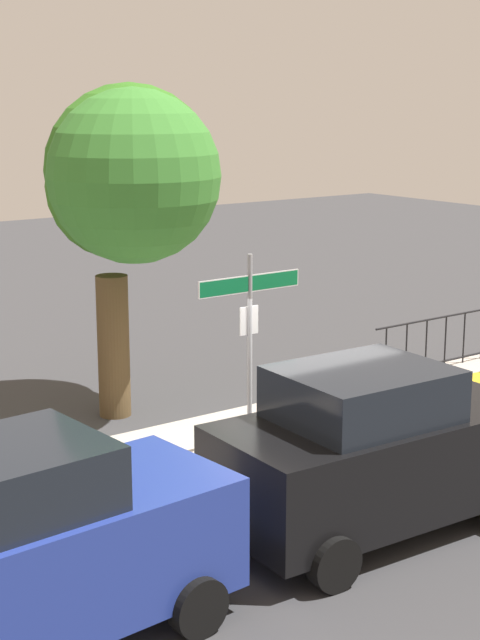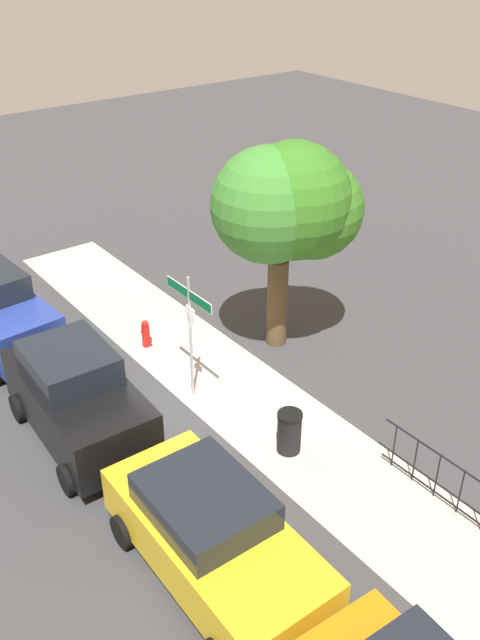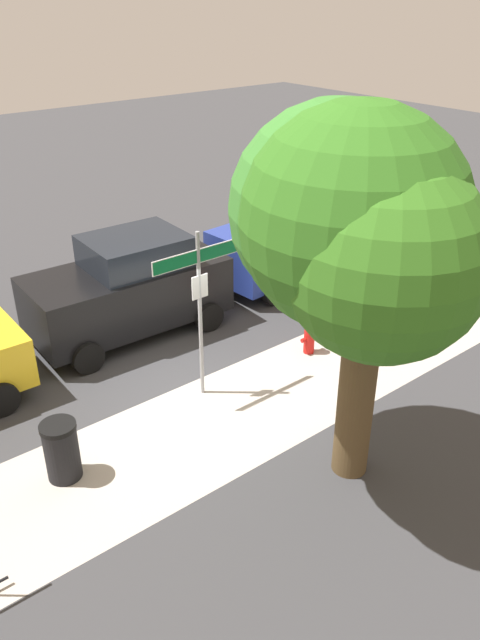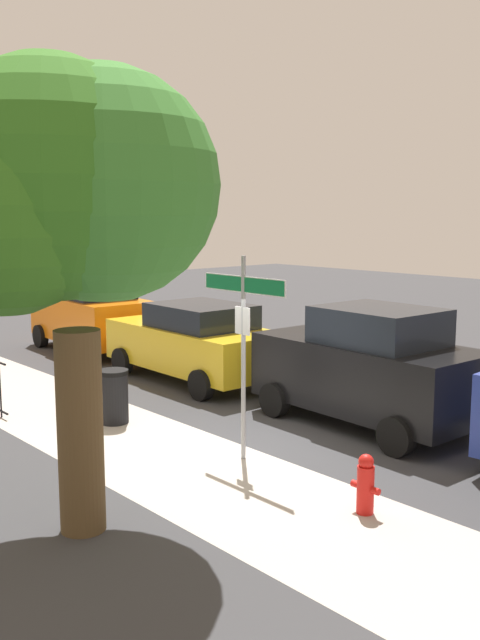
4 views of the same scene
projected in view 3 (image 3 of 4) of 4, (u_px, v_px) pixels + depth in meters
name	position (u px, v px, depth m)	size (l,w,h in m)	color
ground_plane	(178.00, 388.00, 11.75)	(60.00, 60.00, 0.00)	#38383A
sidewalk_strip	(118.00, 470.00, 9.75)	(24.00, 2.60, 0.00)	#B2AA9F
street_sign	(199.00, 285.00, 10.59)	(1.78, 0.07, 3.15)	#9EA0A5
shade_tree	(354.00, 228.00, 7.72)	(3.08, 3.78, 5.59)	brown
car_blue	(292.00, 237.00, 15.80)	(4.41, 2.19, 2.17)	navy
car_black	(129.00, 287.00, 13.17)	(4.23, 2.21, 2.15)	black
fire_hydrant	(309.00, 336.00, 12.71)	(0.42, 0.22, 0.78)	red
trash_bin	(62.00, 450.00, 9.41)	(0.55, 0.55, 0.98)	black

